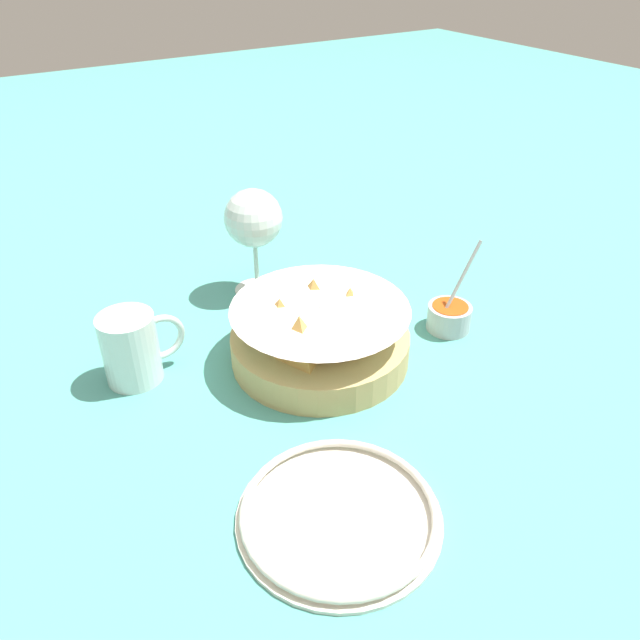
% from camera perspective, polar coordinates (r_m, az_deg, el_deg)
% --- Properties ---
extents(ground_plane, '(4.00, 4.00, 0.00)m').
position_cam_1_polar(ground_plane, '(0.85, -1.36, -2.81)').
color(ground_plane, teal).
extents(food_basket, '(0.23, 0.23, 0.10)m').
position_cam_1_polar(food_basket, '(0.81, -0.12, -1.40)').
color(food_basket, tan).
rests_on(food_basket, ground_plane).
extents(sauce_cup, '(0.07, 0.06, 0.13)m').
position_cam_1_polar(sauce_cup, '(0.90, 11.73, 0.39)').
color(sauce_cup, '#B7B7BC').
rests_on(sauce_cup, ground_plane).
extents(wine_glass, '(0.09, 0.09, 0.17)m').
position_cam_1_polar(wine_glass, '(0.93, -6.10, 8.96)').
color(wine_glass, silver).
rests_on(wine_glass, ground_plane).
extents(beer_mug, '(0.11, 0.07, 0.09)m').
position_cam_1_polar(beer_mug, '(0.81, -16.78, -2.65)').
color(beer_mug, silver).
rests_on(beer_mug, ground_plane).
extents(side_plate, '(0.20, 0.20, 0.01)m').
position_cam_1_polar(side_plate, '(0.64, 1.76, -17.29)').
color(side_plate, silver).
rests_on(side_plate, ground_plane).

